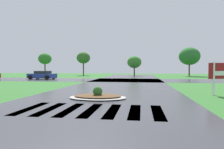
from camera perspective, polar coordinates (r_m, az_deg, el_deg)
asphalt_roadway at (r=13.19m, az=-0.81°, el=-5.75°), size 9.63×80.00×0.01m
asphalt_cross_road at (r=29.00m, az=4.17°, el=-1.58°), size 90.00×8.67×0.01m
crosswalk_stripes at (r=8.61m, az=-5.85°, el=-9.86°), size 5.85×2.89×0.01m
median_island at (r=11.82m, az=-4.04°, el=-6.04°), size 3.29×2.30×0.68m
car_silver_hatch at (r=33.16m, az=-18.91°, el=-0.18°), size 4.26×2.45×1.27m
background_treeline at (r=45.21m, az=5.82°, el=4.58°), size 36.24×5.19×6.01m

